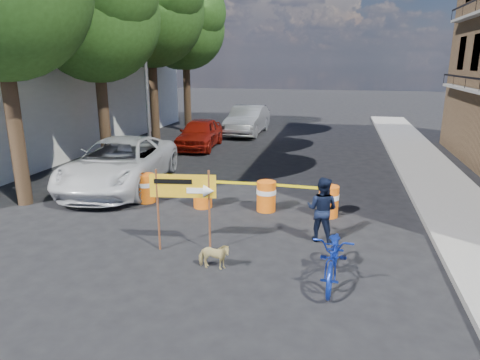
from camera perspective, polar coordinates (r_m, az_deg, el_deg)
The scene contains 18 objects.
ground at distance 10.16m, azimuth -3.06°, elevation -9.47°, with size 120.00×120.00×0.00m, color black.
sidewalk_east at distance 15.84m, azimuth 25.68°, elevation -1.47°, with size 2.40×40.00×0.15m, color gray.
white_building at distance 24.49m, azimuth -27.07°, elevation 10.87°, with size 8.00×22.00×6.00m, color silver.
tree_mid_a at distance 18.46m, azimuth -18.56°, elevation 20.13°, with size 5.25×5.00×8.68m.
tree_mid_b at distance 22.96m, azimuth -11.83°, elevation 21.31°, with size 5.67×5.40×9.62m.
tree_far at distance 27.54m, azimuth -7.22°, elevation 19.45°, with size 5.04×4.80×8.84m.
streetlamp at distance 20.22m, azimuth -12.36°, elevation 15.45°, with size 1.25×0.18×8.00m.
barrel_far_left at distance 13.72m, azimuth -12.44°, elevation -0.99°, with size 0.58×0.58×0.90m.
barrel_mid_left at distance 12.97m, azimuth -5.01°, elevation -1.65°, with size 0.58×0.58×0.90m.
barrel_mid_right at distance 12.63m, azimuth 3.52°, elevation -2.08°, with size 0.58×0.58×0.90m.
barrel_far_right at distance 12.42m, azimuth 11.72°, elevation -2.71°, with size 0.58×0.58×0.90m.
detour_sign at distance 9.73m, azimuth -6.44°, elevation -1.62°, with size 1.51×0.37×1.95m.
pedestrian at distance 10.62m, azimuth 10.88°, elevation -3.87°, with size 0.79×0.61×1.62m, color black.
bicycle at distance 8.65m, azimuth 12.64°, elevation -6.73°, with size 0.75×1.12×2.14m, color #142FA5.
dog at distance 9.24m, azimuth -3.52°, elevation -10.11°, with size 0.32×0.71×0.60m, color tan.
suv_white at distance 15.56m, azimuth -15.73°, elevation 2.15°, with size 2.79×6.05×1.68m, color silver.
sedan_red at distance 21.96m, azimuth -5.40°, elevation 6.20°, with size 1.76×4.38×1.49m, color maroon.
sedan_silver at distance 26.14m, azimuth 1.03°, elevation 8.00°, with size 1.81×5.20×1.71m, color #ACADB3.
Camera 1 is at (2.60, -8.83, 4.29)m, focal length 32.00 mm.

